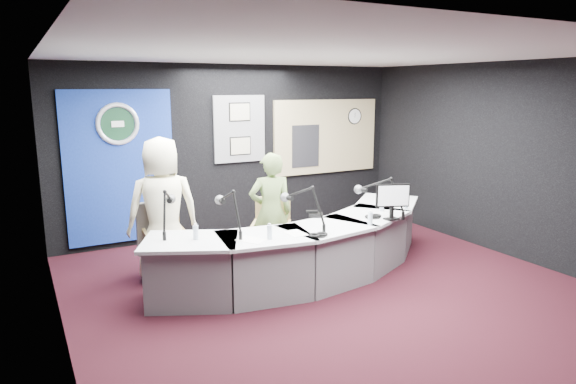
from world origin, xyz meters
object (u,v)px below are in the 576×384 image
broadcast_desk (307,249)px  armchair_right (271,232)px  person_woman (271,212)px  person_man (163,209)px  armchair_left (165,247)px

broadcast_desk → armchair_right: armchair_right is taller
armchair_right → person_woman: bearing=0.0°
person_man → person_woman: 1.40m
broadcast_desk → person_man: 1.91m
armchair_right → person_man: size_ratio=0.57×
broadcast_desk → armchair_left: armchair_left is taller
person_man → person_woman: bearing=170.4°
armchair_left → person_man: bearing=4.0°
person_woman → person_man: bearing=0.7°
broadcast_desk → armchair_right: (-0.29, 0.47, 0.15)m
armchair_left → person_man: size_ratio=0.46×
armchair_left → person_man: person_man is taller
broadcast_desk → armchair_right: 0.57m
armchair_left → person_woman: 1.44m
armchair_left → armchair_right: size_ratio=0.82×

